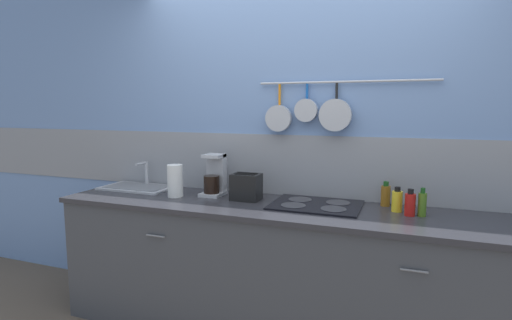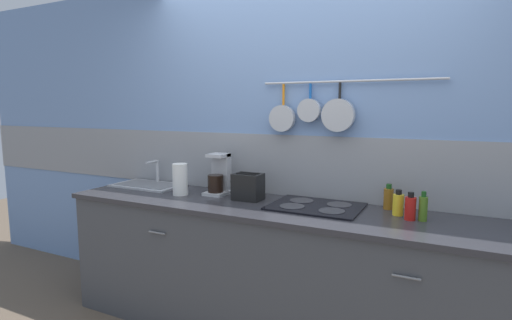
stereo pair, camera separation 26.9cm
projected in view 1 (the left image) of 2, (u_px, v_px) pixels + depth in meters
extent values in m
cube|color=#7293C6|center=(301.00, 146.00, 2.96)|extent=(7.20, 0.06, 2.60)
cube|color=gray|center=(300.00, 165.00, 2.98)|extent=(7.20, 0.07, 0.46)
cylinder|color=#B7BABF|center=(345.00, 82.00, 2.74)|extent=(1.23, 0.02, 0.02)
cylinder|color=orange|center=(280.00, 95.00, 2.91)|extent=(0.02, 0.02, 0.15)
cylinder|color=#B7BABF|center=(279.00, 118.00, 2.92)|extent=(0.19, 0.05, 0.19)
cylinder|color=#1959B2|center=(307.00, 91.00, 2.84)|extent=(0.02, 0.02, 0.11)
cylinder|color=#B7BABF|center=(306.00, 110.00, 2.84)|extent=(0.16, 0.04, 0.16)
cylinder|color=black|center=(337.00, 91.00, 2.77)|extent=(0.02, 0.02, 0.11)
cylinder|color=#B7BABF|center=(335.00, 115.00, 2.76)|extent=(0.22, 0.06, 0.22)
cube|color=#3F4247|center=(285.00, 275.00, 2.73)|extent=(3.22, 0.64, 0.89)
cylinder|color=slate|center=(155.00, 236.00, 2.67)|extent=(0.14, 0.01, 0.01)
cylinder|color=slate|center=(414.00, 271.00, 2.10)|extent=(0.14, 0.01, 0.01)
cube|color=#2D2D33|center=(286.00, 209.00, 2.66)|extent=(3.26, 0.68, 0.03)
cube|color=#B7BABF|center=(138.00, 187.00, 3.26)|extent=(0.57, 0.34, 0.01)
cube|color=slate|center=(138.00, 186.00, 3.26)|extent=(0.49, 0.27, 0.00)
cylinder|color=#B7BABF|center=(147.00, 173.00, 3.36)|extent=(0.03, 0.03, 0.21)
cylinder|color=#B7BABF|center=(141.00, 164.00, 3.29)|extent=(0.02, 0.14, 0.02)
cylinder|color=white|center=(175.00, 181.00, 2.95)|extent=(0.11, 0.11, 0.24)
cube|color=#B7BABF|center=(213.00, 194.00, 3.00)|extent=(0.16, 0.19, 0.02)
cube|color=#B7BABF|center=(217.00, 174.00, 3.04)|extent=(0.14, 0.07, 0.31)
cylinder|color=black|center=(212.00, 184.00, 2.97)|extent=(0.12, 0.12, 0.13)
cube|color=#B7BABF|center=(214.00, 156.00, 2.98)|extent=(0.14, 0.14, 0.02)
cube|color=black|center=(246.00, 187.00, 2.85)|extent=(0.20, 0.15, 0.19)
cube|color=black|center=(245.00, 174.00, 2.81)|extent=(0.15, 0.03, 0.00)
cube|color=black|center=(248.00, 173.00, 2.86)|extent=(0.15, 0.03, 0.00)
cube|color=black|center=(232.00, 181.00, 2.88)|extent=(0.02, 0.02, 0.02)
cube|color=black|center=(316.00, 205.00, 2.68)|extent=(0.59, 0.45, 0.01)
cylinder|color=#38383D|center=(293.00, 205.00, 2.65)|extent=(0.16, 0.16, 0.00)
cylinder|color=#38383D|center=(333.00, 209.00, 2.55)|extent=(0.16, 0.16, 0.00)
cylinder|color=#38383D|center=(300.00, 199.00, 2.81)|extent=(0.16, 0.16, 0.00)
cylinder|color=#38383D|center=(338.00, 202.00, 2.72)|extent=(0.16, 0.16, 0.00)
cylinder|color=#8C5919|center=(386.00, 196.00, 2.68)|extent=(0.06, 0.06, 0.14)
cylinder|color=#194C19|center=(386.00, 184.00, 2.66)|extent=(0.03, 0.03, 0.03)
cylinder|color=yellow|center=(397.00, 201.00, 2.53)|extent=(0.07, 0.07, 0.13)
cylinder|color=black|center=(398.00, 189.00, 2.52)|extent=(0.04, 0.04, 0.03)
cylinder|color=red|center=(410.00, 205.00, 2.43)|extent=(0.06, 0.06, 0.14)
cylinder|color=black|center=(411.00, 191.00, 2.42)|extent=(0.03, 0.03, 0.03)
cylinder|color=#4C721E|center=(422.00, 205.00, 2.42)|extent=(0.05, 0.05, 0.14)
cylinder|color=#194C19|center=(423.00, 191.00, 2.41)|extent=(0.03, 0.03, 0.03)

